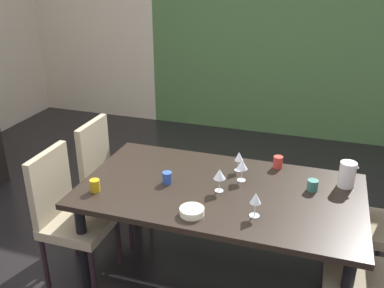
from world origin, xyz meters
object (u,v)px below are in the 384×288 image
at_px(wine_glass_north, 239,157).
at_px(wine_glass_corner, 242,165).
at_px(pitcher_right, 347,174).
at_px(cup_center, 95,185).
at_px(chair_left_near, 68,211).
at_px(cup_front, 167,178).
at_px(wine_glass_south, 219,175).
at_px(chair_left_far, 109,174).
at_px(cup_rear, 278,162).
at_px(cup_west, 313,185).
at_px(dining_table, 220,198).
at_px(wine_glass_east, 256,199).
at_px(serving_bowl_near_window, 192,211).
at_px(chair_right_near, 381,271).
at_px(chair_right_far, 375,215).

distance_m(wine_glass_north, wine_glass_corner, 0.16).
bearing_deg(pitcher_right, cup_center, -159.74).
xyz_separation_m(chair_left_near, cup_front, (0.65, 0.26, 0.24)).
bearing_deg(cup_center, wine_glass_south, 18.09).
bearing_deg(chair_left_far, cup_rear, 95.94).
bearing_deg(chair_left_near, cup_center, 91.79).
height_order(cup_west, cup_center, cup_center).
height_order(dining_table, wine_glass_east, wine_glass_east).
bearing_deg(serving_bowl_near_window, dining_table, 76.96).
relative_size(cup_front, cup_west, 1.07).
distance_m(chair_left_far, cup_front, 0.77).
xyz_separation_m(dining_table, chair_left_far, (-1.02, 0.30, -0.12)).
bearing_deg(wine_glass_east, chair_right_near, -2.93).
height_order(dining_table, cup_west, cup_west).
xyz_separation_m(serving_bowl_near_window, cup_center, (-0.70, 0.07, 0.02)).
bearing_deg(wine_glass_corner, chair_right_far, 8.78).
bearing_deg(wine_glass_corner, dining_table, -125.47).
bearing_deg(cup_front, wine_glass_north, 38.11).
height_order(wine_glass_east, serving_bowl_near_window, wine_glass_east).
xyz_separation_m(dining_table, chair_right_far, (1.02, 0.30, -0.11)).
distance_m(chair_right_far, serving_bowl_near_window, 1.31).
height_order(cup_front, cup_rear, cup_rear).
height_order(chair_left_far, cup_front, chair_left_far).
bearing_deg(wine_glass_corner, cup_rear, 52.66).
xyz_separation_m(chair_right_near, wine_glass_east, (-0.74, 0.04, 0.31)).
xyz_separation_m(dining_table, wine_glass_corner, (0.11, 0.16, 0.19)).
xyz_separation_m(chair_right_near, cup_rear, (-0.70, 0.74, 0.24)).
distance_m(chair_left_far, wine_glass_south, 1.12).
bearing_deg(chair_right_near, chair_left_near, 90.00).
relative_size(chair_right_near, wine_glass_corner, 6.27).
xyz_separation_m(cup_rear, cup_center, (-1.11, -0.73, -0.00)).
distance_m(dining_table, chair_right_near, 1.07).
distance_m(dining_table, cup_front, 0.39).
height_order(serving_bowl_near_window, cup_front, cup_front).
xyz_separation_m(wine_glass_south, wine_glass_corner, (0.11, 0.19, -0.00)).
height_order(chair_left_near, chair_right_far, chair_right_far).
xyz_separation_m(dining_table, cup_rear, (0.33, 0.44, 0.12)).
distance_m(wine_glass_east, cup_rear, 0.70).
distance_m(chair_right_far, cup_center, 1.92).
bearing_deg(wine_glass_south, wine_glass_corner, 59.60).
bearing_deg(chair_right_near, serving_bowl_near_window, 93.35).
bearing_deg(chair_right_near, chair_left_far, 73.77).
xyz_separation_m(chair_right_near, chair_left_near, (-2.05, 0.00, -0.01)).
height_order(chair_right_near, wine_glass_south, chair_right_near).
bearing_deg(dining_table, cup_center, -159.74).
relative_size(wine_glass_south, pitcher_right, 0.90).
relative_size(cup_front, cup_rear, 0.89).
xyz_separation_m(dining_table, wine_glass_east, (0.28, -0.26, 0.19)).
xyz_separation_m(chair_left_far, pitcher_right, (1.83, -0.00, 0.29)).
relative_size(chair_left_far, wine_glass_south, 6.02).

